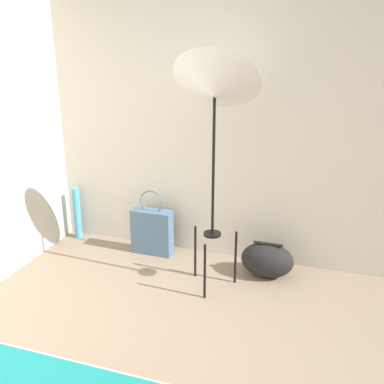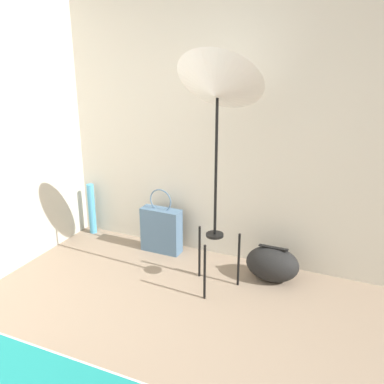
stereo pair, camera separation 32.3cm
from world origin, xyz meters
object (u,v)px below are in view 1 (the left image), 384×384
duffel_bag (267,260)px  paper_roll (77,213)px  tote_bag (152,231)px  photo_umbrella (215,91)px

duffel_bag → paper_roll: bearing=175.0°
tote_bag → paper_roll: size_ratio=1.18×
tote_bag → duffel_bag: bearing=-4.8°
duffel_bag → paper_roll: (-1.94, 0.17, 0.12)m
photo_umbrella → duffel_bag: (0.40, 0.29, -1.42)m
tote_bag → paper_roll: bearing=174.7°
paper_roll → photo_umbrella: bearing=-16.8°
photo_umbrella → duffel_bag: bearing=36.0°
photo_umbrella → paper_roll: bearing=163.2°
tote_bag → duffel_bag: 1.10m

